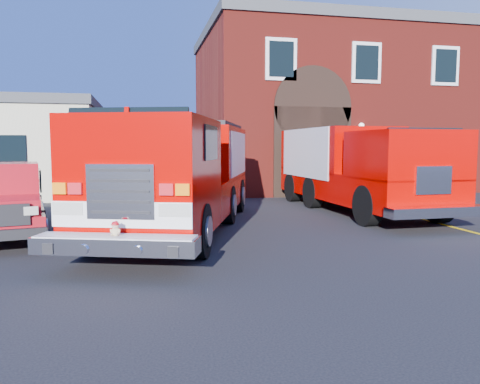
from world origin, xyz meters
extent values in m
plane|color=black|center=(0.00, 0.00, 0.00)|extent=(100.00, 100.00, 0.00)
cube|color=yellow|center=(6.50, 1.00, 0.00)|extent=(0.12, 3.00, 0.01)
cube|color=yellow|center=(6.50, 4.00, 0.00)|extent=(0.12, 3.00, 0.01)
cube|color=yellow|center=(6.50, 7.00, 0.00)|extent=(0.12, 3.00, 0.01)
cube|color=maroon|center=(9.00, 14.00, 4.00)|extent=(15.00, 10.00, 8.00)
cube|color=#3E4143|center=(9.00, 14.00, 8.20)|extent=(15.20, 10.20, 0.50)
cube|color=black|center=(5.50, 8.98, 2.00)|extent=(3.60, 0.12, 4.00)
cylinder|color=black|center=(5.50, 8.98, 4.00)|extent=(3.60, 0.12, 3.60)
cube|color=black|center=(4.00, 8.95, 6.00)|extent=(1.40, 0.10, 1.80)
cube|color=black|center=(8.00, 8.95, 6.00)|extent=(1.40, 0.10, 1.80)
cube|color=black|center=(12.00, 8.95, 6.00)|extent=(1.40, 0.10, 1.80)
cube|color=black|center=(-7.00, 8.97, 2.00)|extent=(1.20, 0.10, 1.40)
cylinder|color=black|center=(-3.03, -0.82, 0.56)|extent=(0.69, 1.17, 1.12)
cylinder|color=black|center=(-0.91, -1.53, 0.56)|extent=(0.69, 1.17, 1.12)
cube|color=#B10300|center=(-0.94, 1.91, 0.86)|extent=(5.31, 9.48, 0.91)
cube|color=#B10300|center=(-0.20, 4.13, 2.03)|extent=(3.83, 5.04, 1.63)
cube|color=#B10300|center=(-1.87, -0.88, 2.08)|extent=(3.44, 3.89, 1.52)
cube|color=black|center=(-2.28, -2.09, 2.49)|extent=(2.15, 0.79, 0.95)
cube|color=red|center=(-1.87, -0.88, 2.93)|extent=(1.65, 0.84, 0.14)
cube|color=white|center=(-2.40, -2.44, 1.07)|extent=(2.43, 0.86, 0.45)
cube|color=silver|center=(-2.40, -2.45, 1.47)|extent=(1.18, 0.44, 0.95)
cube|color=silver|center=(-2.49, -2.71, 0.59)|extent=(2.87, 1.43, 0.28)
cube|color=#B7B7BF|center=(-1.41, 4.53, 2.03)|extent=(1.20, 3.48, 1.32)
cube|color=#B7B7BF|center=(1.01, 3.72, 2.03)|extent=(1.20, 3.48, 1.32)
sphere|color=beige|center=(-2.49, -2.71, 0.82)|extent=(0.19, 0.19, 0.15)
sphere|color=beige|center=(-2.49, -2.72, 0.92)|extent=(0.15, 0.15, 0.12)
sphere|color=beige|center=(-2.53, -2.69, 0.97)|extent=(0.06, 0.06, 0.05)
sphere|color=beige|center=(-2.44, -2.72, 0.97)|extent=(0.06, 0.06, 0.05)
ellipsoid|color=red|center=(-2.49, -2.71, 0.96)|extent=(0.16, 0.16, 0.07)
cylinder|color=red|center=(-2.49, -2.72, 0.94)|extent=(0.18, 0.18, 0.01)
cylinder|color=black|center=(-4.34, 0.53, 0.40)|extent=(0.44, 0.84, 0.80)
cube|color=#A4121E|center=(-5.59, 2.15, 0.55)|extent=(3.10, 5.79, 0.45)
cube|color=#A4121E|center=(-5.92, 3.71, 0.95)|extent=(2.24, 2.44, 0.55)
cylinder|color=black|center=(4.24, 1.30, 0.58)|extent=(0.40, 1.17, 1.17)
cylinder|color=black|center=(6.57, 1.36, 0.58)|extent=(0.40, 1.17, 1.17)
cube|color=#B10300|center=(5.33, 4.29, 0.90)|extent=(2.86, 8.54, 0.95)
cube|color=#B10300|center=(5.29, 5.88, 2.12)|extent=(2.78, 5.36, 1.59)
cube|color=#B10300|center=(5.41, 1.33, 2.01)|extent=(2.71, 2.61, 1.38)
cube|color=#B7B7BF|center=(3.96, 5.85, 2.01)|extent=(0.15, 4.45, 1.80)
cube|color=#B7B7BF|center=(6.63, 5.92, 2.01)|extent=(0.15, 4.45, 1.80)
cube|color=silver|center=(5.44, -0.21, 0.58)|extent=(2.87, 0.55, 0.26)
camera|label=1|loc=(-2.07, -10.80, 2.26)|focal=35.00mm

